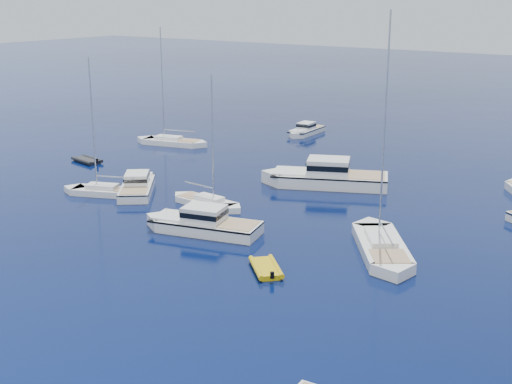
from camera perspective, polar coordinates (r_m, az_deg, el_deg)
motor_cruiser_centre at (r=55.56m, az=-4.46°, el=-3.29°), size 10.95×5.69×2.75m
motor_cruiser_far_l at (r=67.37m, az=-9.73°, el=0.03°), size 8.01×9.10×2.45m
motor_cruiser_distant at (r=68.82m, az=5.73°, el=0.54°), size 13.91×9.30×3.52m
motor_cruiser_horizon at (r=93.68m, az=4.11°, el=4.78°), size 2.78×7.93×2.05m
sailboat_mid_r at (r=52.03m, az=10.30°, el=-4.89°), size 9.69×11.80×17.98m
sailboat_mid_l at (r=66.96m, az=-12.25°, el=-0.21°), size 9.28×5.64×13.33m
sailboat_centre at (r=62.29m, az=-4.08°, el=-1.11°), size 8.47×2.76×12.25m
sailboat_far_l at (r=87.64m, az=-6.97°, el=3.90°), size 10.52×5.13×14.97m
tender_yellow at (r=47.85m, az=0.82°, el=-6.53°), size 4.34×4.29×0.95m
tender_grey_far at (r=80.26m, az=-13.76°, el=2.41°), size 4.39×2.87×0.95m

